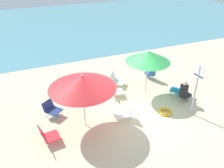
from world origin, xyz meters
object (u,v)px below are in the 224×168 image
object	(u,v)px
beach_chair_b	(179,89)
beach_chair_e	(124,112)
beach_chair_f	(47,135)
warning_sign	(197,85)
beach_chair_d	(116,80)
person_a	(184,91)
swim_ring	(165,112)
umbrella_green	(148,56)
beach_chair_c	(51,109)
umbrella_red	(82,82)
person_b	(152,71)
beach_chair_a	(114,90)

from	to	relation	value
beach_chair_b	beach_chair_e	bearing A→B (deg)	61.50
beach_chair_f	warning_sign	distance (m)	5.23
beach_chair_d	person_a	bearing A→B (deg)	-12.14
swim_ring	umbrella_green	bearing A→B (deg)	89.29
beach_chair_c	beach_chair_d	bearing A→B (deg)	73.91
beach_chair_c	warning_sign	bearing A→B (deg)	31.91
beach_chair_f	person_a	xyz separation A→B (m)	(5.36, 0.30, 0.16)
umbrella_red	person_b	size ratio (longest dim) A/B	2.48
beach_chair_c	beach_chair_e	bearing A→B (deg)	26.39
umbrella_red	beach_chair_a	world-z (taller)	umbrella_red
beach_chair_a	umbrella_green	bearing A→B (deg)	1.18
beach_chair_f	beach_chair_c	bearing A→B (deg)	69.06
beach_chair_a	beach_chair_c	distance (m)	2.63
beach_chair_b	warning_sign	xyz separation A→B (m)	(-0.36, -1.23, 0.96)
person_a	swim_ring	bearing A→B (deg)	-173.63
beach_chair_b	beach_chair_c	xyz separation A→B (m)	(-5.12, 0.65, 0.01)
beach_chair_e	beach_chair_f	size ratio (longest dim) A/B	0.97
beach_chair_a	beach_chair_b	xyz separation A→B (m)	(2.51, -0.98, -0.02)
beach_chair_b	beach_chair_e	xyz separation A→B (m)	(-2.78, -0.54, -0.01)
beach_chair_f	warning_sign	bearing A→B (deg)	-11.64
umbrella_red	person_a	size ratio (longest dim) A/B	2.26
umbrella_red	umbrella_green	bearing A→B (deg)	19.08
umbrella_green	beach_chair_e	bearing A→B (deg)	-141.73
beach_chair_a	warning_sign	distance (m)	3.22
umbrella_green	beach_chair_b	bearing A→B (deg)	-30.86
umbrella_green	warning_sign	size ratio (longest dim) A/B	1.00
beach_chair_f	swim_ring	xyz separation A→B (m)	(4.28, -0.07, -0.27)
beach_chair_c	beach_chair_d	distance (m)	3.24
beach_chair_e	person_b	distance (m)	3.33
person_b	swim_ring	size ratio (longest dim) A/B	1.79
person_b	warning_sign	size ratio (longest dim) A/B	0.45
beach_chair_b	warning_sign	size ratio (longest dim) A/B	0.38
beach_chair_b	person_a	xyz separation A→B (m)	(-0.13, -0.45, 0.20)
beach_chair_c	person_b	world-z (taller)	person_b
beach_chair_d	swim_ring	bearing A→B (deg)	-34.70
beach_chair_f	person_b	world-z (taller)	person_b
warning_sign	person_a	bearing A→B (deg)	69.12
person_a	swim_ring	world-z (taller)	person_a
umbrella_green	swim_ring	bearing A→B (deg)	-90.71
beach_chair_b	beach_chair_c	world-z (taller)	beach_chair_b
beach_chair_e	warning_sign	xyz separation A→B (m)	(2.42, -0.68, 0.97)
beach_chair_b	warning_sign	distance (m)	1.60
umbrella_green	beach_chair_b	distance (m)	1.96
umbrella_red	beach_chair_b	world-z (taller)	umbrella_red
beach_chair_e	swim_ring	world-z (taller)	beach_chair_e
person_a	warning_sign	size ratio (longest dim) A/B	0.49
beach_chair_a	warning_sign	xyz separation A→B (m)	(2.15, -2.20, 0.94)
beach_chair_c	beach_chair_f	bearing A→B (deg)	-51.17
beach_chair_f	beach_chair_e	bearing A→B (deg)	-1.97
beach_chair_c	person_a	bearing A→B (deg)	40.98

